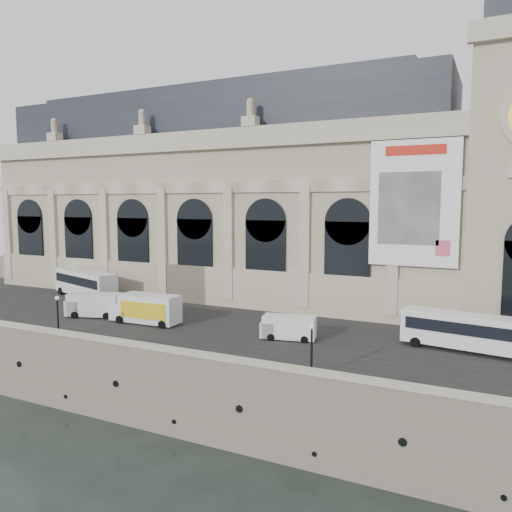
# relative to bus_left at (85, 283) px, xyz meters

# --- Properties ---
(ground) EXTENTS (260.00, 260.00, 0.00)m
(ground) POSITION_rel_bus_left_xyz_m (19.84, -18.64, -8.13)
(ground) COLOR black
(ground) RESTS_ON ground
(quay) EXTENTS (160.00, 70.00, 6.00)m
(quay) POSITION_rel_bus_left_xyz_m (19.84, 16.36, -5.13)
(quay) COLOR gray
(quay) RESTS_ON ground
(street) EXTENTS (160.00, 24.00, 0.06)m
(street) POSITION_rel_bus_left_xyz_m (19.84, -4.64, -2.10)
(street) COLOR #2D2D2D
(street) RESTS_ON quay
(parapet) EXTENTS (160.00, 1.40, 1.21)m
(parapet) POSITION_rel_bus_left_xyz_m (19.84, -18.04, -1.52)
(parapet) COLOR gray
(parapet) RESTS_ON quay
(museum) EXTENTS (69.00, 18.70, 29.10)m
(museum) POSITION_rel_bus_left_xyz_m (13.86, 12.22, 11.59)
(museum) COLOR #B7AA8D
(museum) RESTS_ON quay
(bus_left) EXTENTS (13.08, 6.59, 3.81)m
(bus_left) POSITION_rel_bus_left_xyz_m (0.00, 0.00, 0.00)
(bus_left) COLOR white
(bus_left) RESTS_ON quay
(bus_right) EXTENTS (11.70, 4.05, 3.38)m
(bus_right) POSITION_rel_bus_left_xyz_m (48.90, -4.14, -0.24)
(bus_right) COLOR white
(bus_right) RESTS_ON quay
(van_b) EXTENTS (6.56, 4.10, 2.74)m
(van_b) POSITION_rel_bus_left_xyz_m (9.20, -8.29, -0.74)
(van_b) COLOR silver
(van_b) RESTS_ON quay
(van_c) EXTENTS (5.51, 2.98, 2.32)m
(van_c) POSITION_rel_bus_left_xyz_m (32.92, -7.32, -0.95)
(van_c) COLOR white
(van_c) RESTS_ON quay
(box_truck) EXTENTS (8.04, 3.05, 3.21)m
(box_truck) POSITION_rel_bus_left_xyz_m (16.84, -8.06, -0.52)
(box_truck) COLOR white
(box_truck) RESTS_ON quay
(lamp_left) EXTENTS (0.42, 0.42, 4.10)m
(lamp_left) POSITION_rel_bus_left_xyz_m (12.68, -16.34, -0.09)
(lamp_left) COLOR black
(lamp_left) RESTS_ON quay
(lamp_right) EXTENTS (0.44, 0.44, 4.29)m
(lamp_right) POSITION_rel_bus_left_xyz_m (38.85, -16.72, 0.00)
(lamp_right) COLOR black
(lamp_right) RESTS_ON quay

